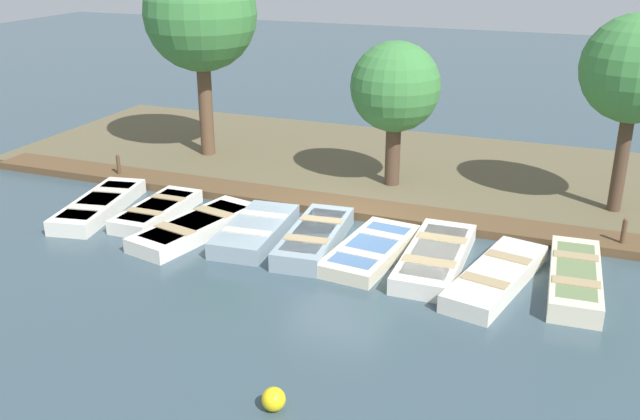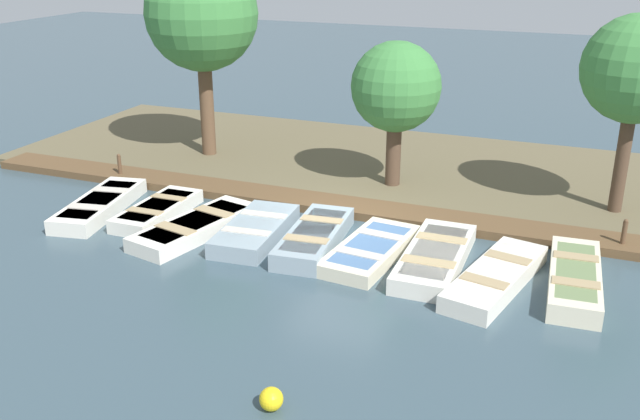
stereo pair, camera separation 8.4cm
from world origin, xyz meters
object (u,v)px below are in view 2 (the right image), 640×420
(buoy, at_px, (271,399))
(park_tree_left, at_px, (396,89))
(rowboat_1, at_px, (158,210))
(rowboat_3, at_px, (255,230))
(rowboat_7, at_px, (496,277))
(mooring_post_far, at_px, (624,236))
(rowboat_2, at_px, (196,227))
(rowboat_4, at_px, (314,237))
(park_tree_center, at_px, (636,71))
(park_tree_far_left, at_px, (202,15))
(rowboat_6, at_px, (435,257))
(mooring_post_near, at_px, (120,167))
(rowboat_0, at_px, (100,205))
(rowboat_5, at_px, (371,250))
(rowboat_8, at_px, (575,278))

(buoy, bearing_deg, park_tree_left, -173.99)
(rowboat_1, bearing_deg, rowboat_3, 84.00)
(rowboat_7, bearing_deg, mooring_post_far, 151.50)
(rowboat_1, distance_m, rowboat_2, 1.58)
(rowboat_4, relative_size, park_tree_center, 0.65)
(park_tree_left, bearing_deg, rowboat_4, -7.97)
(mooring_post_far, xyz_separation_m, park_tree_far_left, (-2.77, -12.25, 4.06))
(rowboat_6, bearing_deg, rowboat_1, -92.19)
(rowboat_1, xyz_separation_m, mooring_post_near, (-2.06, -2.64, 0.22))
(rowboat_1, height_order, rowboat_3, rowboat_3)
(park_tree_far_left, xyz_separation_m, park_tree_center, (0.60, 12.05, -0.74))
(rowboat_0, bearing_deg, rowboat_1, 88.56)
(rowboat_1, relative_size, rowboat_4, 0.86)
(rowboat_1, distance_m, buoy, 8.56)
(rowboat_5, height_order, mooring_post_far, mooring_post_far)
(rowboat_7, bearing_deg, rowboat_4, -83.76)
(rowboat_6, xyz_separation_m, park_tree_far_left, (-5.02, -8.47, 4.27))
(rowboat_1, relative_size, mooring_post_near, 3.47)
(park_tree_left, bearing_deg, rowboat_6, 27.25)
(rowboat_1, xyz_separation_m, rowboat_5, (0.27, 5.77, -0.02))
(rowboat_2, bearing_deg, rowboat_8, 105.55)
(rowboat_0, distance_m, park_tree_left, 8.34)
(mooring_post_near, relative_size, mooring_post_far, 1.00)
(rowboat_2, bearing_deg, mooring_post_far, 118.41)
(rowboat_5, height_order, park_tree_center, park_tree_center)
(rowboat_0, distance_m, rowboat_6, 8.80)
(rowboat_7, relative_size, park_tree_center, 0.71)
(rowboat_0, height_order, rowboat_6, rowboat_0)
(rowboat_2, relative_size, rowboat_3, 1.22)
(mooring_post_near, bearing_deg, rowboat_4, 72.20)
(rowboat_3, distance_m, rowboat_4, 1.46)
(rowboat_6, relative_size, buoy, 9.28)
(rowboat_7, xyz_separation_m, rowboat_8, (-0.49, 1.50, 0.02))
(rowboat_8, height_order, mooring_post_near, mooring_post_near)
(park_tree_left, xyz_separation_m, park_tree_center, (-0.11, 5.80, 0.84))
(rowboat_0, relative_size, rowboat_3, 1.19)
(rowboat_2, bearing_deg, mooring_post_near, -109.85)
(rowboat_5, xyz_separation_m, buoy, (5.79, 0.29, 0.02))
(rowboat_2, height_order, mooring_post_near, mooring_post_near)
(park_tree_far_left, bearing_deg, rowboat_2, 26.76)
(rowboat_3, bearing_deg, rowboat_7, 81.64)
(rowboat_3, xyz_separation_m, buoy, (5.76, 3.14, -0.02))
(rowboat_4, distance_m, rowboat_6, 2.82)
(rowboat_8, bearing_deg, mooring_post_near, -103.06)
(rowboat_1, bearing_deg, rowboat_7, 85.22)
(rowboat_4, xyz_separation_m, rowboat_5, (0.07, 1.39, -0.06))
(rowboat_0, bearing_deg, park_tree_left, 113.26)
(rowboat_3, height_order, rowboat_7, rowboat_3)
(rowboat_0, distance_m, rowboat_3, 4.51)
(rowboat_4, xyz_separation_m, rowboat_6, (-0.00, 2.82, -0.02))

